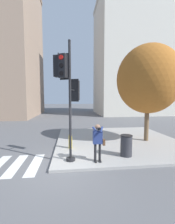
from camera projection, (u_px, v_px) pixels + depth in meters
name	position (u px, v px, depth m)	size (l,w,h in m)	color
ground_plane	(62.00, 167.00, 6.30)	(160.00, 160.00, 0.00)	#5B5B5E
sidewalk_corner	(117.00, 140.00, 10.16)	(8.00, 8.00, 0.12)	#9E9B96
traffic_signal_pole	(67.00, 85.00, 6.42)	(1.16, 1.35, 5.23)	black
person_photographer	(98.00, 139.00, 6.50)	(0.58, 0.54, 1.65)	black
street_tree	(148.00, 80.00, 9.56)	(3.96, 3.96, 6.16)	brown
fire_hydrant	(70.00, 141.00, 8.32)	(0.19, 0.25, 0.82)	yellow
trash_bin	(126.00, 145.00, 7.20)	(0.58, 0.58, 1.01)	#2D2D33
building_right	(139.00, 58.00, 28.43)	(15.94, 10.60, 21.22)	beige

